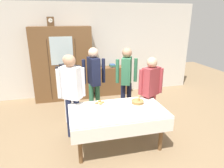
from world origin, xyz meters
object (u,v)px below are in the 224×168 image
at_px(pastry_plate, 100,103).
at_px(tea_cup_far_right, 105,112).
at_px(dining_table, 118,115).
at_px(tea_cup_mid_right, 97,117).
at_px(spoon_far_left, 82,116).
at_px(person_behind_table_left, 71,89).
at_px(mantel_clock, 51,21).
at_px(tea_cup_back_edge, 127,107).
at_px(bread_basket, 138,102).
at_px(book_stack, 112,66).
at_px(person_by_cabinet, 150,87).
at_px(spoon_far_right, 116,105).
at_px(spoon_near_left, 126,104).
at_px(person_behind_table_right, 126,76).
at_px(wall_cabinet, 63,64).
at_px(bookshelf_low, 112,80).
at_px(person_near_right_end, 94,76).
at_px(person_beside_shelf, 69,83).

bearing_deg(pastry_plate, tea_cup_far_right, -88.36).
relative_size(dining_table, tea_cup_mid_right, 13.09).
bearing_deg(spoon_far_left, person_behind_table_left, 102.43).
relative_size(pastry_plate, person_behind_table_left, 0.17).
height_order(mantel_clock, tea_cup_back_edge, mantel_clock).
distance_m(bread_basket, spoon_far_left, 1.11).
bearing_deg(book_stack, dining_table, -101.82).
bearing_deg(tea_cup_far_right, person_by_cabinet, 26.08).
bearing_deg(person_by_cabinet, dining_table, -150.13).
relative_size(book_stack, tea_cup_mid_right, 1.69).
relative_size(mantel_clock, spoon_far_right, 2.02).
height_order(spoon_near_left, person_by_cabinet, person_by_cabinet).
relative_size(person_behind_table_left, person_by_cabinet, 1.07).
relative_size(bread_basket, person_behind_table_right, 0.15).
relative_size(dining_table, bread_basket, 7.09).
relative_size(dining_table, wall_cabinet, 0.82).
xyz_separation_m(bread_basket, spoon_near_left, (-0.22, 0.01, -0.03)).
height_order(spoon_far_left, person_behind_table_right, person_behind_table_right).
relative_size(bookshelf_low, book_stack, 4.45).
distance_m(book_stack, bread_basket, 2.44).
bearing_deg(person_near_right_end, bread_basket, -57.33).
bearing_deg(wall_cabinet, spoon_far_right, -68.51).
distance_m(bread_basket, person_beside_shelf, 1.55).
height_order(bookshelf_low, person_by_cabinet, person_by_cabinet).
bearing_deg(bread_basket, spoon_far_right, 176.80).
relative_size(book_stack, spoon_far_left, 1.84).
relative_size(book_stack, person_behind_table_left, 0.13).
xyz_separation_m(tea_cup_far_right, person_behind_table_left, (-0.52, 0.58, 0.26)).
bearing_deg(person_behind_table_right, spoon_far_left, -133.63).
distance_m(wall_cabinet, book_stack, 1.46).
bearing_deg(tea_cup_back_edge, bread_basket, 31.88).
bearing_deg(spoon_near_left, person_by_cabinet, 22.69).
height_order(book_stack, pastry_plate, book_stack).
bearing_deg(person_near_right_end, person_behind_table_right, -6.27).
bearing_deg(pastry_plate, dining_table, -53.94).
height_order(wall_cabinet, person_behind_table_right, wall_cabinet).
xyz_separation_m(mantel_clock, book_stack, (1.67, 0.05, -1.28)).
xyz_separation_m(pastry_plate, person_behind_table_right, (0.79, 0.81, 0.26)).
height_order(bookshelf_low, bread_basket, bread_basket).
xyz_separation_m(bread_basket, spoon_far_left, (-1.08, -0.26, -0.03)).
bearing_deg(pastry_plate, book_stack, 70.47).
height_order(spoon_far_left, person_beside_shelf, person_beside_shelf).
xyz_separation_m(wall_cabinet, bread_basket, (1.35, -2.38, -0.27)).
height_order(tea_cup_far_right, pastry_plate, tea_cup_far_right).
height_order(tea_cup_mid_right, spoon_near_left, tea_cup_mid_right).
distance_m(spoon_near_left, person_near_right_end, 1.16).
distance_m(pastry_plate, person_near_right_end, 0.94).
relative_size(book_stack, person_behind_table_right, 0.13).
bearing_deg(pastry_plate, person_behind_table_right, 46.03).
bearing_deg(person_by_cabinet, tea_cup_mid_right, -151.07).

